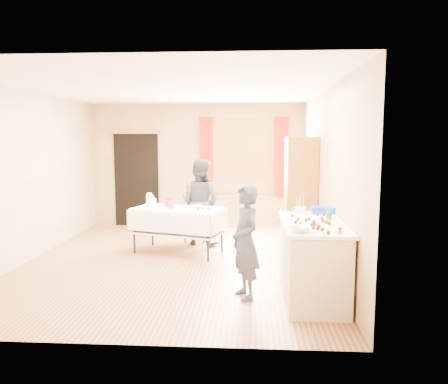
# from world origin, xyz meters

# --- Properties ---
(floor) EXTENTS (4.50, 5.50, 0.02)m
(floor) POSITION_xyz_m (0.00, 0.00, -0.01)
(floor) COLOR #9E7047
(floor) RESTS_ON ground
(ceiling) EXTENTS (4.50, 5.50, 0.02)m
(ceiling) POSITION_xyz_m (0.00, 0.00, 2.61)
(ceiling) COLOR white
(ceiling) RESTS_ON floor
(wall_back) EXTENTS (4.50, 0.02, 2.60)m
(wall_back) POSITION_xyz_m (0.00, 2.76, 1.30)
(wall_back) COLOR tan
(wall_back) RESTS_ON floor
(wall_front) EXTENTS (4.50, 0.02, 2.60)m
(wall_front) POSITION_xyz_m (0.00, -2.76, 1.30)
(wall_front) COLOR tan
(wall_front) RESTS_ON floor
(wall_left) EXTENTS (0.02, 5.50, 2.60)m
(wall_left) POSITION_xyz_m (-2.26, 0.00, 1.30)
(wall_left) COLOR tan
(wall_left) RESTS_ON floor
(wall_right) EXTENTS (0.02, 5.50, 2.60)m
(wall_right) POSITION_xyz_m (2.26, 0.00, 1.30)
(wall_right) COLOR tan
(wall_right) RESTS_ON floor
(window_frame) EXTENTS (1.32, 0.06, 1.52)m
(window_frame) POSITION_xyz_m (1.00, 2.72, 1.50)
(window_frame) COLOR olive
(window_frame) RESTS_ON wall_back
(window_pane) EXTENTS (1.20, 0.02, 1.40)m
(window_pane) POSITION_xyz_m (1.00, 2.71, 1.50)
(window_pane) COLOR white
(window_pane) RESTS_ON wall_back
(curtain_left) EXTENTS (0.28, 0.06, 1.65)m
(curtain_left) POSITION_xyz_m (0.22, 2.67, 1.50)
(curtain_left) COLOR #9B1A0E
(curtain_left) RESTS_ON wall_back
(curtain_right) EXTENTS (0.28, 0.06, 1.65)m
(curtain_right) POSITION_xyz_m (1.78, 2.67, 1.50)
(curtain_right) COLOR #9B1A0E
(curtain_right) RESTS_ON wall_back
(doorway) EXTENTS (0.95, 0.04, 2.00)m
(doorway) POSITION_xyz_m (-1.30, 2.73, 1.00)
(doorway) COLOR black
(doorway) RESTS_ON floor
(door_lintel) EXTENTS (1.05, 0.06, 0.08)m
(door_lintel) POSITION_xyz_m (-1.30, 2.70, 2.02)
(door_lintel) COLOR olive
(door_lintel) RESTS_ON wall_back
(cabinet) EXTENTS (0.50, 0.60, 1.90)m
(cabinet) POSITION_xyz_m (1.99, 0.81, 0.95)
(cabinet) COLOR #8F571D
(cabinet) RESTS_ON floor
(counter) EXTENTS (0.71, 1.49, 0.91)m
(counter) POSITION_xyz_m (1.89, -1.42, 0.45)
(counter) COLOR beige
(counter) RESTS_ON floor
(party_table) EXTENTS (1.63, 1.15, 0.75)m
(party_table) POSITION_xyz_m (-0.03, 0.50, 0.45)
(party_table) COLOR black
(party_table) RESTS_ON floor
(chair) EXTENTS (0.41, 0.41, 0.97)m
(chair) POSITION_xyz_m (0.15, 1.37, 0.29)
(chair) COLOR black
(chair) RESTS_ON floor
(girl) EXTENTS (0.72, 0.67, 1.35)m
(girl) POSITION_xyz_m (1.10, -1.48, 0.68)
(girl) COLOR #282F42
(girl) RESTS_ON floor
(woman) EXTENTS (1.16, 1.11, 1.52)m
(woman) POSITION_xyz_m (0.26, 1.12, 0.76)
(woman) COLOR black
(woman) RESTS_ON floor
(soda_can) EXTENTS (0.08, 0.08, 0.12)m
(soda_can) POSITION_xyz_m (2.11, -1.23, 0.97)
(soda_can) COLOR #0E8327
(soda_can) RESTS_ON counter
(mixing_bowl) EXTENTS (0.34, 0.34, 0.06)m
(mixing_bowl) POSITION_xyz_m (1.67, -1.96, 0.94)
(mixing_bowl) COLOR white
(mixing_bowl) RESTS_ON counter
(foam_block) EXTENTS (0.17, 0.12, 0.08)m
(foam_block) POSITION_xyz_m (1.80, -0.81, 0.95)
(foam_block) COLOR white
(foam_block) RESTS_ON counter
(blue_basket) EXTENTS (0.30, 0.20, 0.08)m
(blue_basket) POSITION_xyz_m (2.10, -0.77, 0.95)
(blue_basket) COLOR blue
(blue_basket) RESTS_ON counter
(pitcher) EXTENTS (0.14, 0.14, 0.22)m
(pitcher) POSITION_xyz_m (-0.50, 0.53, 0.86)
(pitcher) COLOR silver
(pitcher) RESTS_ON party_table
(cup_red) EXTENTS (0.30, 0.30, 0.12)m
(cup_red) POSITION_xyz_m (-0.22, 0.63, 0.81)
(cup_red) COLOR red
(cup_red) RESTS_ON party_table
(cup_rainbow) EXTENTS (0.19, 0.19, 0.12)m
(cup_rainbow) POSITION_xyz_m (-0.12, 0.38, 0.81)
(cup_rainbow) COLOR red
(cup_rainbow) RESTS_ON party_table
(small_bowl) EXTENTS (0.19, 0.19, 0.05)m
(small_bowl) POSITION_xyz_m (0.29, 0.53, 0.78)
(small_bowl) COLOR white
(small_bowl) RESTS_ON party_table
(pastry_tray) EXTENTS (0.33, 0.27, 0.02)m
(pastry_tray) POSITION_xyz_m (0.42, 0.24, 0.76)
(pastry_tray) COLOR white
(pastry_tray) RESTS_ON party_table
(bottle) EXTENTS (0.09, 0.09, 0.15)m
(bottle) POSITION_xyz_m (-0.51, 0.85, 0.83)
(bottle) COLOR white
(bottle) RESTS_ON party_table
(cake_balls) EXTENTS (0.52, 1.14, 0.04)m
(cake_balls) POSITION_xyz_m (1.90, -1.61, 0.93)
(cake_balls) COLOR #3F2314
(cake_balls) RESTS_ON counter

